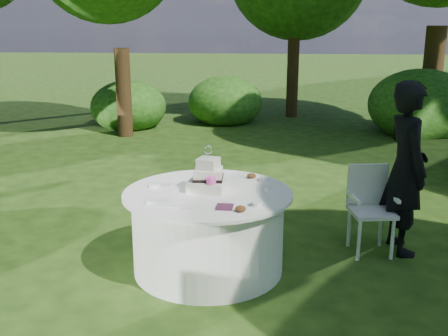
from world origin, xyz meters
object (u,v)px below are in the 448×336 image
Objects in this scene: table at (208,230)px; chair at (370,202)px; guest at (406,168)px; cake at (208,178)px; napkins at (225,207)px.

chair is at bearing 21.04° from table.
guest reaches higher than cake.
chair is (1.57, 0.61, 0.13)m from table.
napkins is at bearing 111.74° from guest.
cake reaches higher than chair.
napkins is 0.52m from cake.
cake is 0.49× the size of chair.
napkins is at bearing -64.81° from table.
guest reaches higher than table.
chair is at bearing 85.71° from guest.
guest is at bearing 5.92° from chair.
chair is at bearing 19.52° from cake.
guest is 2.07m from table.
table is (-1.90, -0.64, -0.48)m from guest.
guest is 4.05× the size of cake.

